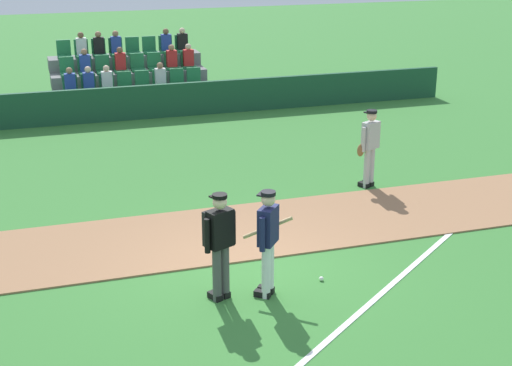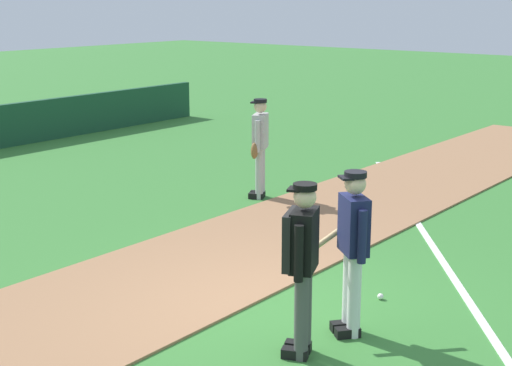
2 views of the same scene
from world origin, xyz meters
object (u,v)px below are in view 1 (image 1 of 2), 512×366
object	(u,v)px
umpire_home_plate	(220,240)
baseball	(321,279)
runner_grey_jersey	(369,146)
batter_navy_jersey	(268,239)

from	to	relation	value
umpire_home_plate	baseball	xyz separation A→B (m)	(1.75, 0.08, -0.96)
runner_grey_jersey	baseball	xyz separation A→B (m)	(-2.76, -3.99, -0.93)
batter_navy_jersey	runner_grey_jersey	world-z (taller)	same
batter_navy_jersey	runner_grey_jersey	bearing A→B (deg)	48.09
batter_navy_jersey	umpire_home_plate	world-z (taller)	same
runner_grey_jersey	baseball	world-z (taller)	runner_grey_jersey
batter_navy_jersey	umpire_home_plate	xyz separation A→B (m)	(-0.74, 0.12, 0.03)
umpire_home_plate	runner_grey_jersey	size ratio (longest dim) A/B	1.00
baseball	batter_navy_jersey	bearing A→B (deg)	-168.76
batter_navy_jersey	umpire_home_plate	size ratio (longest dim) A/B	1.00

